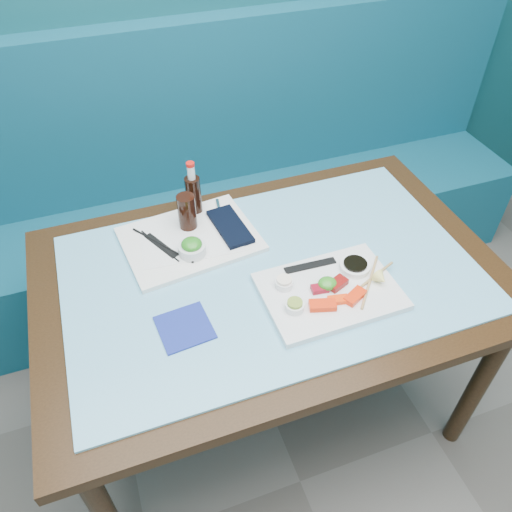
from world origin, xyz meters
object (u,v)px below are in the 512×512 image
object	(u,v)px
serving_tray	(190,239)
cola_glass	(187,212)
cola_bottle_body	(194,197)
sashimi_plate	(330,291)
booth_bench	(206,209)
dining_table	(270,292)
blue_napkin	(185,327)
seaweed_bowl	(192,249)

from	to	relation	value
serving_tray	cola_glass	xyz separation A→B (m)	(0.01, 0.05, 0.07)
cola_bottle_body	sashimi_plate	bearing A→B (deg)	-60.85
booth_bench	cola_glass	xyz separation A→B (m)	(-0.19, -0.57, 0.46)
dining_table	serving_tray	xyz separation A→B (m)	(-0.20, 0.22, 0.10)
serving_tray	cola_glass	world-z (taller)	cola_glass
booth_bench	serving_tray	distance (m)	0.76
booth_bench	cola_bottle_body	world-z (taller)	booth_bench
sashimi_plate	blue_napkin	xyz separation A→B (m)	(-0.42, 0.02, -0.01)
dining_table	cola_bottle_body	size ratio (longest dim) A/B	9.59
sashimi_plate	cola_glass	size ratio (longest dim) A/B	3.19
seaweed_bowl	booth_bench	bearing A→B (deg)	73.57
booth_bench	cola_glass	size ratio (longest dim) A/B	24.79
dining_table	seaweed_bowl	bearing A→B (deg)	145.83
sashimi_plate	serving_tray	world-z (taller)	sashimi_plate
serving_tray	seaweed_bowl	distance (m)	0.08
cola_glass	seaweed_bowl	bearing A→B (deg)	-98.75
seaweed_bowl	dining_table	bearing A→B (deg)	-34.17
cola_bottle_body	blue_napkin	distance (m)	0.50
cola_bottle_body	blue_napkin	size ratio (longest dim) A/B	1.05
cola_bottle_body	dining_table	bearing A→B (deg)	-67.17
cola_glass	booth_bench	bearing A→B (deg)	71.89
dining_table	sashimi_plate	distance (m)	0.22
booth_bench	serving_tray	bearing A→B (deg)	-107.45
serving_tray	blue_napkin	size ratio (longest dim) A/B	2.98
dining_table	booth_bench	bearing A→B (deg)	90.00
serving_tray	blue_napkin	bearing A→B (deg)	-113.62
sashimi_plate	serving_tray	distance (m)	0.48
booth_bench	blue_napkin	size ratio (longest dim) A/B	21.64
dining_table	seaweed_bowl	distance (m)	0.28
cola_bottle_body	cola_glass	bearing A→B (deg)	-118.97
sashimi_plate	cola_bottle_body	bearing A→B (deg)	118.39
booth_bench	cola_bottle_body	xyz separation A→B (m)	(-0.15, -0.49, 0.46)
sashimi_plate	cola_glass	bearing A→B (deg)	126.41
cola_glass	cola_bottle_body	world-z (taller)	cola_bottle_body
dining_table	seaweed_bowl	world-z (taller)	seaweed_bowl
cola_bottle_body	blue_napkin	xyz separation A→B (m)	(-0.15, -0.47, -0.07)
sashimi_plate	dining_table	bearing A→B (deg)	130.87
serving_tray	cola_bottle_body	bearing A→B (deg)	61.44
seaweed_bowl	cola_glass	world-z (taller)	cola_glass
sashimi_plate	blue_napkin	distance (m)	0.42
dining_table	blue_napkin	world-z (taller)	blue_napkin
sashimi_plate	cola_bottle_body	xyz separation A→B (m)	(-0.27, 0.49, 0.06)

